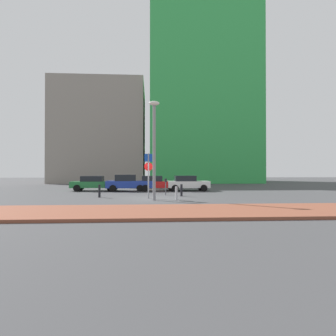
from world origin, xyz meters
TOP-DOWN VIEW (x-y plane):
  - ground_plane at (0.00, 0.00)m, footprint 120.00×120.00m
  - sidewalk_brick at (0.00, -6.80)m, footprint 40.00×4.36m
  - parked_car_green at (-5.69, 7.73)m, footprint 4.58×2.08m
  - parked_car_blue at (-2.36, 7.19)m, footprint 4.46×2.20m
  - parked_car_red at (0.19, 7.32)m, footprint 4.56×2.12m
  - parked_car_white at (3.34, 7.18)m, footprint 4.01×2.07m
  - parking_sign_post at (-0.39, -0.04)m, footprint 0.60×0.10m
  - parking_meter at (0.96, 2.56)m, footprint 0.18×0.14m
  - street_lamp at (-0.01, -1.27)m, footprint 0.70×0.36m
  - traffic_bollard_near at (-3.98, 0.94)m, footprint 0.17×0.17m
  - traffic_bollard_mid at (1.49, -1.08)m, footprint 0.16×0.16m
  - traffic_bollard_far at (2.12, 1.50)m, footprint 0.17×0.17m
  - building_colorful_midrise at (8.43, 29.27)m, footprint 17.55×16.14m
  - building_under_construction at (-8.53, 28.40)m, footprint 14.37×12.90m

SIDE VIEW (x-z plane):
  - ground_plane at x=0.00m, z-range 0.00..0.00m
  - sidewalk_brick at x=0.00m, z-range 0.00..0.14m
  - traffic_bollard_mid at x=1.49m, z-range 0.00..0.90m
  - traffic_bollard_far at x=2.12m, z-range 0.00..0.92m
  - traffic_bollard_near at x=-3.98m, z-range 0.00..0.94m
  - parked_car_green at x=-5.69m, z-range 0.02..1.47m
  - parked_car_red at x=0.19m, z-range 0.02..1.47m
  - parked_car_white at x=3.34m, z-range 0.03..1.51m
  - parked_car_blue at x=-2.36m, z-range 0.01..1.58m
  - parking_meter at x=0.96m, z-range 0.20..1.52m
  - parking_sign_post at x=-0.39m, z-range 0.41..3.59m
  - street_lamp at x=-0.01m, z-range 0.61..7.19m
  - building_under_construction at x=-8.53m, z-range 0.00..16.32m
  - building_colorful_midrise at x=8.43m, z-range 0.00..28.35m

